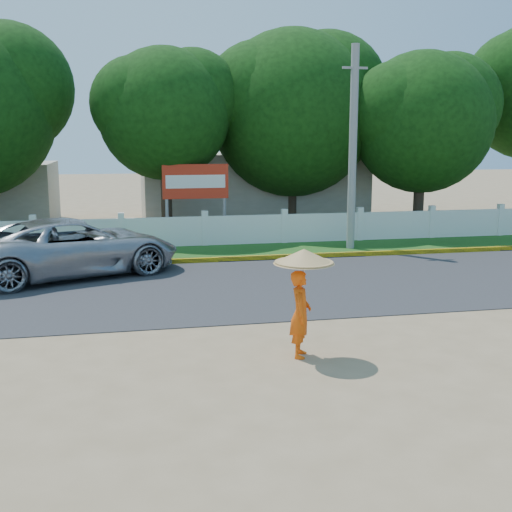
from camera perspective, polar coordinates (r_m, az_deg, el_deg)
The scene contains 11 objects.
ground at distance 12.95m, azimuth 1.82°, elevation -7.26°, with size 120.00×120.00×0.00m, color #9E8460.
road at distance 17.20m, azimuth -1.70°, elevation -2.73°, with size 60.00×7.00×0.02m, color #38383A.
grass_verge at distance 22.28m, azimuth -4.06°, elevation 0.32°, with size 60.00×3.50×0.03m, color #2D601E.
curb at distance 20.61m, azimuth -3.43°, elevation -0.32°, with size 40.00×0.18×0.16m, color yellow.
fence at distance 23.61m, azimuth -4.56°, elevation 2.21°, with size 40.00×0.10×1.10m, color silver.
building_near at distance 30.65m, azimuth -0.61°, elevation 6.13°, with size 10.00×6.00×3.20m, color #B7AD99.
utility_pole at distance 22.94m, azimuth 8.60°, elevation 9.38°, with size 0.28×0.28×7.08m, color gray.
vehicle at distance 19.17m, azimuth -15.91°, elevation 0.77°, with size 2.78×6.04×1.68m, color #9E9FA6.
monk_with_parasol at distance 11.57m, azimuth 4.12°, elevation -2.76°, with size 1.10×1.10×2.00m.
billboard at distance 24.50m, azimuth -5.40°, elevation 6.24°, with size 2.50×0.13×2.95m.
tree_row at distance 26.86m, azimuth -1.10°, elevation 12.70°, with size 36.06×8.57×9.03m.
Camera 1 is at (-2.91, -11.99, 3.96)m, focal length 45.00 mm.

